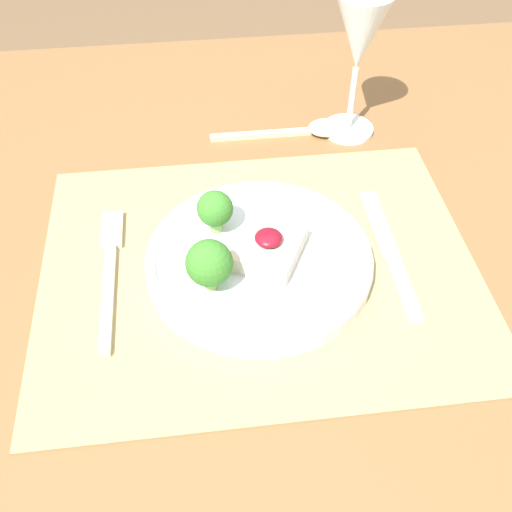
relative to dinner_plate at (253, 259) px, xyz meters
name	(u,v)px	position (x,y,z in m)	size (l,w,h in m)	color
dining_table	(259,316)	(0.01, 0.00, -0.10)	(1.36, 1.08, 0.75)	brown
placemat	(259,267)	(0.01, 0.00, -0.02)	(0.47, 0.38, 0.00)	#9E895B
dinner_plate	(253,259)	(0.00, 0.00, 0.00)	(0.25, 0.25, 0.07)	silver
fork	(110,266)	(-0.15, 0.02, -0.01)	(0.02, 0.20, 0.01)	beige
knife	(393,261)	(0.15, -0.01, -0.01)	(0.02, 0.20, 0.01)	beige
spoon	(310,129)	(0.11, 0.25, -0.01)	(0.19, 0.04, 0.01)	beige
wine_glass_near	(360,40)	(0.16, 0.25, 0.12)	(0.07, 0.07, 0.19)	white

